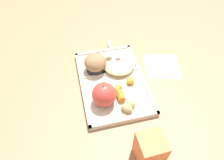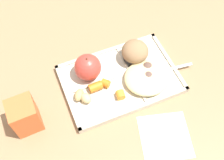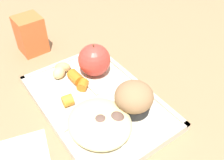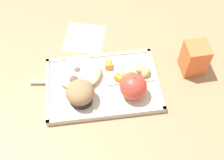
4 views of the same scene
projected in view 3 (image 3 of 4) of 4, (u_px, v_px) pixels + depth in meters
The scene contains 14 objects.
ground at pixel (97, 104), 0.56m from camera, with size 6.00×6.00×0.00m, color #997551.
lunch_tray at pixel (97, 102), 0.56m from camera, with size 0.33×0.22×0.02m.
green_apple at pixel (94, 60), 0.60m from camera, with size 0.08×0.08×0.08m.
bran_muffin at pixel (134, 99), 0.51m from camera, with size 0.08×0.08×0.07m.
carrot_slice_center at pixel (68, 100), 0.53m from camera, with size 0.02×0.02×0.02m, color orange.
carrot_slice_near_corner at pixel (76, 77), 0.59m from camera, with size 0.03×0.03×0.04m, color orange.
carrot_slice_large at pixel (83, 85), 0.57m from camera, with size 0.02×0.02×0.02m, color orange.
potato_chunk_browned at pixel (59, 73), 0.60m from camera, with size 0.03×0.03×0.03m, color tan.
potato_chunk_corner at pixel (63, 67), 0.62m from camera, with size 0.04×0.02×0.02m, color tan.
egg_noodle_pile at pixel (100, 123), 0.49m from camera, with size 0.13×0.12×0.03m, color beige.
meatball_front at pixel (116, 120), 0.49m from camera, with size 0.03×0.03×0.03m, color brown.
meatball_back at pixel (101, 123), 0.48m from camera, with size 0.03×0.03×0.03m, color brown.
plastic_fork at pixel (123, 145), 0.46m from camera, with size 0.16×0.03×0.00m.
milk_carton at pixel (31, 35), 0.68m from camera, with size 0.07×0.07×0.10m, color orange.
Camera 3 is at (0.33, -0.20, 0.41)m, focal length 40.86 mm.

